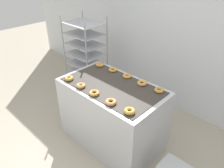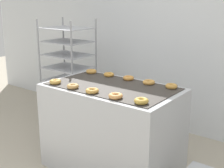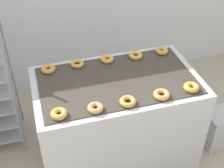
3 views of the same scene
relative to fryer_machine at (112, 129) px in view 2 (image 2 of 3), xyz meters
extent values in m
cube|color=silver|center=(0.00, 1.45, 0.91)|extent=(8.00, 0.05, 2.80)
cube|color=#B7BABF|center=(0.00, 0.00, 0.00)|extent=(1.42, 0.84, 0.97)
cube|color=#38332D|center=(0.00, 0.00, 0.49)|extent=(1.31, 0.74, 0.01)
cube|color=#262628|center=(0.39, -0.38, 0.19)|extent=(0.12, 0.07, 0.10)
cylinder|color=gray|center=(-1.54, 0.33, 0.31)|extent=(0.02, 0.02, 1.59)
cylinder|color=gray|center=(-0.90, 0.33, 0.31)|extent=(0.02, 0.02, 1.59)
cylinder|color=gray|center=(-1.54, 0.82, 0.31)|extent=(0.02, 0.02, 1.59)
cylinder|color=gray|center=(-0.90, 0.82, 0.31)|extent=(0.02, 0.02, 1.59)
cube|color=#A8AAB2|center=(-1.22, 0.57, -0.33)|extent=(0.64, 0.49, 0.01)
cube|color=#A8AAB2|center=(-1.22, 0.57, -0.14)|extent=(0.64, 0.49, 0.01)
cube|color=#A8AAB2|center=(-1.22, 0.57, 0.04)|extent=(0.64, 0.49, 0.01)
cube|color=#A8AAB2|center=(-1.22, 0.57, 0.23)|extent=(0.64, 0.49, 0.01)
cube|color=#A8AAB2|center=(-1.22, 0.57, 0.42)|extent=(0.64, 0.49, 0.01)
cube|color=#A8AAB2|center=(-1.22, 0.57, 0.60)|extent=(0.64, 0.49, 0.01)
cube|color=#A8AAB2|center=(-1.22, 0.57, 0.79)|extent=(0.64, 0.49, 0.01)
cube|color=#A8AAB2|center=(-1.22, 0.57, 0.97)|extent=(0.64, 0.49, 0.01)
torus|color=#BE9040|center=(-0.54, -0.30, 0.51)|extent=(0.13, 0.13, 0.05)
torus|color=tan|center=(-0.26, -0.31, 0.51)|extent=(0.12, 0.12, 0.04)
torus|color=#C18D3F|center=(-0.01, -0.31, 0.51)|extent=(0.13, 0.13, 0.04)
torus|color=tan|center=(0.27, -0.31, 0.51)|extent=(0.13, 0.13, 0.04)
torus|color=gold|center=(0.54, -0.29, 0.51)|extent=(0.13, 0.13, 0.05)
torus|color=#BB853B|center=(-0.54, 0.30, 0.51)|extent=(0.13, 0.13, 0.04)
torus|color=#C58936|center=(-0.28, 0.31, 0.51)|extent=(0.12, 0.12, 0.04)
torus|color=#CE8A3D|center=(0.00, 0.31, 0.51)|extent=(0.12, 0.12, 0.04)
torus|color=gold|center=(0.27, 0.29, 0.51)|extent=(0.13, 0.13, 0.04)
torus|color=#C18A3C|center=(0.54, 0.30, 0.51)|extent=(0.12, 0.12, 0.04)
camera|label=1|loc=(1.72, -1.79, 1.97)|focal=35.00mm
camera|label=2|loc=(1.90, -2.51, 1.39)|focal=50.00mm
camera|label=3|loc=(-0.63, -2.01, 2.08)|focal=50.00mm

